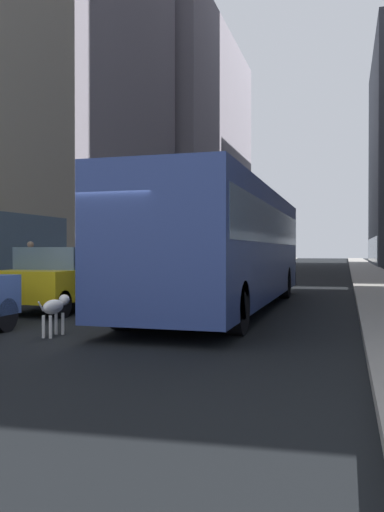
{
  "coord_description": "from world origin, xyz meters",
  "views": [
    {
      "loc": [
        4.23,
        -8.98,
        1.55
      ],
      "look_at": [
        0.48,
        3.8,
        1.4
      ],
      "focal_mm": 37.0,
      "sensor_mm": 36.0,
      "label": 1
    }
  ],
  "objects": [
    {
      "name": "car_yellow_taxi",
      "position": [
        -2.8,
        3.28,
        0.82
      ],
      "size": [
        1.82,
        4.18,
        1.62
      ],
      "color": "yellow",
      "rests_on": "ground"
    },
    {
      "name": "dalmatian_dog",
      "position": [
        -0.82,
        -0.56,
        0.51
      ],
      "size": [
        0.22,
        0.96,
        0.72
      ],
      "color": "white",
      "rests_on": "ground"
    },
    {
      "name": "transit_bus",
      "position": [
        1.2,
        4.58,
        1.78
      ],
      "size": [
        2.78,
        11.53,
        3.05
      ],
      "color": "#33478C",
      "rests_on": "ground"
    },
    {
      "name": "car_grey_wagon",
      "position": [
        -2.8,
        25.88,
        0.82
      ],
      "size": [
        1.76,
        4.36,
        1.62
      ],
      "color": "slate",
      "rests_on": "ground"
    },
    {
      "name": "pedestrian_in_coat",
      "position": [
        -5.84,
        6.28,
        1.01
      ],
      "size": [
        0.34,
        0.34,
        1.69
      ],
      "color": "#1E1E2D",
      "rests_on": "sidewalk_left"
    },
    {
      "name": "ground_plane",
      "position": [
        0.0,
        35.0,
        0.0
      ],
      "size": [
        120.0,
        120.0,
        0.0
      ],
      "primitive_type": "plane",
      "color": "black"
    },
    {
      "name": "sidewalk_right",
      "position": [
        5.7,
        35.0,
        0.07
      ],
      "size": [
        2.4,
        110.0,
        0.15
      ],
      "primitive_type": "cube",
      "color": "#9E9991",
      "rests_on": "ground"
    },
    {
      "name": "building_left_far",
      "position": [
        -11.9,
        39.73,
        11.17
      ],
      "size": [
        10.97,
        23.99,
        22.34
      ],
      "color": "slate",
      "rests_on": "ground"
    },
    {
      "name": "sidewalk_left",
      "position": [
        -5.7,
        35.0,
        0.07
      ],
      "size": [
        2.4,
        110.0,
        0.15
      ],
      "primitive_type": "cube",
      "color": "#ADA89E",
      "rests_on": "ground"
    },
    {
      "name": "building_left_mid",
      "position": [
        -11.9,
        18.97,
        13.27
      ],
      "size": [
        9.22,
        14.29,
        26.57
      ],
      "color": "slate",
      "rests_on": "ground"
    }
  ]
}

